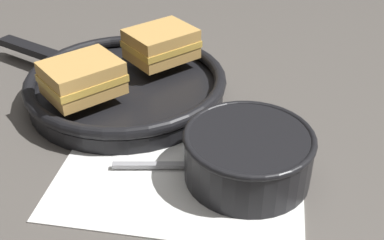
# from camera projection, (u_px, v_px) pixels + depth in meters

# --- Properties ---
(ground_plane) EXTENTS (4.00, 4.00, 0.00)m
(ground_plane) POSITION_uv_depth(u_px,v_px,m) (206.00, 138.00, 0.64)
(ground_plane) COLOR #56514C
(napkin) EXTENTS (0.31, 0.27, 0.00)m
(napkin) POSITION_uv_depth(u_px,v_px,m) (183.00, 164.00, 0.59)
(napkin) COLOR white
(napkin) RESTS_ON ground_plane
(soup_bowl) EXTENTS (0.15, 0.15, 0.06)m
(soup_bowl) POSITION_uv_depth(u_px,v_px,m) (248.00, 153.00, 0.55)
(soup_bowl) COLOR black
(soup_bowl) RESTS_ON ground_plane
(spoon) EXTENTS (0.17, 0.03, 0.01)m
(spoon) POSITION_uv_depth(u_px,v_px,m) (210.00, 165.00, 0.58)
(spoon) COLOR #9E9EA3
(spoon) RESTS_ON napkin
(skillet) EXTENTS (0.39, 0.30, 0.04)m
(skillet) POSITION_uv_depth(u_px,v_px,m) (125.00, 86.00, 0.71)
(skillet) COLOR black
(skillet) RESTS_ON ground_plane
(sandwich_near_left) EXTENTS (0.13, 0.12, 0.05)m
(sandwich_near_left) POSITION_uv_depth(u_px,v_px,m) (161.00, 44.00, 0.73)
(sandwich_near_left) COLOR tan
(sandwich_near_left) RESTS_ON skillet
(sandwich_near_right) EXTENTS (0.13, 0.12, 0.05)m
(sandwich_near_right) POSITION_uv_depth(u_px,v_px,m) (82.00, 78.00, 0.64)
(sandwich_near_right) COLOR tan
(sandwich_near_right) RESTS_ON skillet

